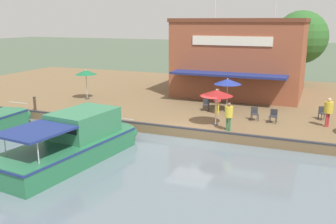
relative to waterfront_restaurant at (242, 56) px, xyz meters
name	(u,v)px	position (x,y,z in m)	size (l,w,h in m)	color
ground_plane	(191,140)	(13.01, -0.22, -3.82)	(220.00, 220.00, 0.00)	#4C5B47
quay_deck	(233,100)	(2.01, -0.22, -3.52)	(22.00, 56.00, 0.60)	brown
quay_edge_fender	(192,129)	(12.91, -0.22, -3.17)	(0.20, 50.40, 0.10)	#2D2D33
waterfront_restaurant	(242,56)	(0.00, 0.00, 0.00)	(10.88, 10.49, 8.65)	brown
patio_umbrella_by_entrance	(228,82)	(7.68, 0.58, -1.08)	(1.91, 1.91, 2.37)	#B7B7B7
patio_umbrella_mid_patio_left	(86,72)	(7.69, -11.06, -1.04)	(1.72, 1.72, 2.41)	#B7B7B7
patio_umbrella_far_corner	(216,93)	(11.34, 0.77, -1.21)	(2.00, 2.00, 2.24)	#B7B7B7
cafe_chair_mid_patio	(323,112)	(7.47, 6.85, -2.74)	(0.60, 0.60, 0.85)	#2D2D33
cafe_chair_back_row_seat	(273,115)	(9.46, 3.99, -2.74)	(0.47, 0.47, 0.85)	#2D2D33
cafe_chair_beside_entrance	(206,104)	(7.93, -0.85, -2.74)	(0.53, 0.53, 0.85)	#2D2D33
cafe_chair_under_first_umbrella	(255,113)	(9.30, 2.80, -2.74)	(0.56, 0.56, 0.85)	#2D2D33
person_near_entrance	(329,109)	(9.19, 7.13, -2.09)	(0.50, 0.50, 1.78)	#B23338
person_at_quay_edge	(217,98)	(8.52, 0.11, -2.11)	(0.50, 0.50, 1.75)	gold
person_mid_patio	(229,113)	(12.28, 1.79, -2.17)	(0.47, 0.47, 1.68)	#337547
motorboat_mid_row	(80,141)	(17.93, -4.57, -2.91)	(9.25, 3.87, 2.32)	#287047
mooring_post	(35,104)	(12.66, -12.06, -2.70)	(0.22, 0.22, 1.03)	#473323
tree_upstream_bank	(298,39)	(-6.24, 4.21, 1.30)	(5.43, 5.17, 7.24)	brown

